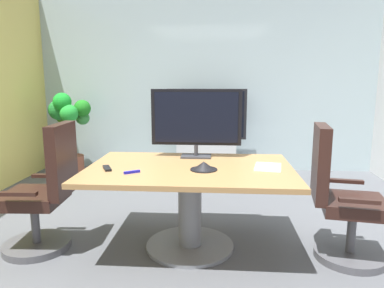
{
  "coord_description": "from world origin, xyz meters",
  "views": [
    {
      "loc": [
        0.22,
        -2.89,
        1.44
      ],
      "look_at": [
        -0.02,
        0.25,
        0.87
      ],
      "focal_mm": 33.28,
      "sensor_mm": 36.0,
      "label": 1
    }
  ],
  "objects_px": {
    "wall_display_unit": "(207,145)",
    "remote_control": "(107,168)",
    "office_chair_right": "(341,204)",
    "conference_table": "(190,189)",
    "conference_phone": "(204,166)",
    "tv_monitor": "(196,119)",
    "office_chair_left": "(45,198)",
    "potted_plant": "(69,123)"
  },
  "relations": [
    {
      "from": "tv_monitor",
      "to": "potted_plant",
      "type": "height_order",
      "value": "tv_monitor"
    },
    {
      "from": "remote_control",
      "to": "conference_table",
      "type": "bearing_deg",
      "value": -14.62
    },
    {
      "from": "conference_phone",
      "to": "remote_control",
      "type": "relative_size",
      "value": 1.29
    },
    {
      "from": "conference_table",
      "to": "office_chair_left",
      "type": "distance_m",
      "value": 1.23
    },
    {
      "from": "wall_display_unit",
      "to": "potted_plant",
      "type": "distance_m",
      "value": 2.12
    },
    {
      "from": "wall_display_unit",
      "to": "remote_control",
      "type": "relative_size",
      "value": 7.71
    },
    {
      "from": "office_chair_left",
      "to": "conference_phone",
      "type": "xyz_separation_m",
      "value": [
        1.34,
        0.02,
        0.3
      ]
    },
    {
      "from": "conference_table",
      "to": "remote_control",
      "type": "height_order",
      "value": "remote_control"
    },
    {
      "from": "tv_monitor",
      "to": "conference_phone",
      "type": "xyz_separation_m",
      "value": [
        0.09,
        -0.49,
        -0.33
      ]
    },
    {
      "from": "office_chair_left",
      "to": "potted_plant",
      "type": "bearing_deg",
      "value": -164.49
    },
    {
      "from": "conference_table",
      "to": "potted_plant",
      "type": "height_order",
      "value": "potted_plant"
    },
    {
      "from": "office_chair_right",
      "to": "conference_table",
      "type": "bearing_deg",
      "value": 95.06
    },
    {
      "from": "office_chair_right",
      "to": "tv_monitor",
      "type": "height_order",
      "value": "tv_monitor"
    },
    {
      "from": "remote_control",
      "to": "tv_monitor",
      "type": "bearing_deg",
      "value": 11.51
    },
    {
      "from": "conference_phone",
      "to": "conference_table",
      "type": "bearing_deg",
      "value": 141.81
    },
    {
      "from": "conference_table",
      "to": "conference_phone",
      "type": "bearing_deg",
      "value": -38.19
    },
    {
      "from": "wall_display_unit",
      "to": "potted_plant",
      "type": "xyz_separation_m",
      "value": [
        -2.08,
        -0.23,
        0.35
      ]
    },
    {
      "from": "potted_plant",
      "to": "conference_phone",
      "type": "bearing_deg",
      "value": -48.06
    },
    {
      "from": "potted_plant",
      "to": "conference_phone",
      "type": "relative_size",
      "value": 5.72
    },
    {
      "from": "conference_phone",
      "to": "tv_monitor",
      "type": "bearing_deg",
      "value": 100.65
    },
    {
      "from": "office_chair_right",
      "to": "wall_display_unit",
      "type": "bearing_deg",
      "value": 33.23
    },
    {
      "from": "office_chair_left",
      "to": "remote_control",
      "type": "relative_size",
      "value": 6.41
    },
    {
      "from": "wall_display_unit",
      "to": "conference_phone",
      "type": "bearing_deg",
      "value": -88.56
    },
    {
      "from": "office_chair_right",
      "to": "office_chair_left",
      "type": "bearing_deg",
      "value": 99.85
    },
    {
      "from": "conference_table",
      "to": "wall_display_unit",
      "type": "bearing_deg",
      "value": 88.74
    },
    {
      "from": "office_chair_left",
      "to": "wall_display_unit",
      "type": "distance_m",
      "value": 2.93
    },
    {
      "from": "conference_table",
      "to": "remote_control",
      "type": "xyz_separation_m",
      "value": [
        -0.67,
        -0.13,
        0.21
      ]
    },
    {
      "from": "tv_monitor",
      "to": "conference_phone",
      "type": "height_order",
      "value": "tv_monitor"
    },
    {
      "from": "office_chair_left",
      "to": "office_chair_right",
      "type": "relative_size",
      "value": 1.0
    },
    {
      "from": "tv_monitor",
      "to": "remote_control",
      "type": "relative_size",
      "value": 4.94
    },
    {
      "from": "office_chair_right",
      "to": "remote_control",
      "type": "xyz_separation_m",
      "value": [
        -1.89,
        -0.04,
        0.27
      ]
    },
    {
      "from": "conference_table",
      "to": "wall_display_unit",
      "type": "height_order",
      "value": "wall_display_unit"
    },
    {
      "from": "office_chair_right",
      "to": "remote_control",
      "type": "relative_size",
      "value": 6.41
    },
    {
      "from": "office_chair_left",
      "to": "tv_monitor",
      "type": "distance_m",
      "value": 1.49
    },
    {
      "from": "tv_monitor",
      "to": "conference_phone",
      "type": "bearing_deg",
      "value": -79.35
    },
    {
      "from": "conference_table",
      "to": "remote_control",
      "type": "bearing_deg",
      "value": -168.87
    },
    {
      "from": "tv_monitor",
      "to": "wall_display_unit",
      "type": "height_order",
      "value": "tv_monitor"
    },
    {
      "from": "office_chair_right",
      "to": "potted_plant",
      "type": "distance_m",
      "value": 4.03
    },
    {
      "from": "wall_display_unit",
      "to": "conference_phone",
      "type": "xyz_separation_m",
      "value": [
        0.07,
        -2.61,
        0.31
      ]
    },
    {
      "from": "conference_table",
      "to": "tv_monitor",
      "type": "relative_size",
      "value": 2.04
    },
    {
      "from": "remote_control",
      "to": "office_chair_left",
      "type": "bearing_deg",
      "value": 152.9
    },
    {
      "from": "wall_display_unit",
      "to": "potted_plant",
      "type": "relative_size",
      "value": 1.04
    }
  ]
}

